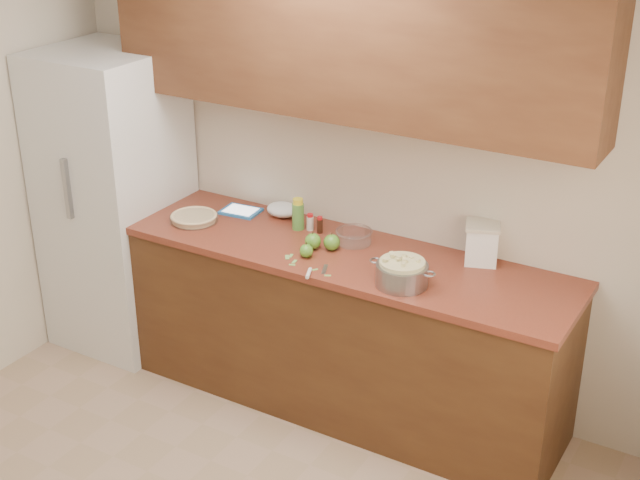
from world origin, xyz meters
The scene contains 23 objects.
room_shell centered at (0.00, 0.00, 1.30)m, with size 3.60×3.60×3.60m.
counter_run centered at (0.00, 1.48, 0.46)m, with size 2.64×0.68×0.92m.
upper_cabinets centered at (0.00, 1.63, 1.95)m, with size 2.60×0.34×0.70m, color brown.
fridge centered at (-1.44, 1.44, 0.90)m, with size 0.70×0.70×1.80m, color silver.
pie centered at (-0.82, 1.40, 0.94)m, with size 0.27×0.27×0.04m.
colander centered at (0.51, 1.29, 0.98)m, with size 0.34×0.25×0.13m.
flour_canister centered at (0.74, 1.72, 1.03)m, with size 0.22×0.22×0.21m.
tablet centered at (-0.67, 1.64, 0.93)m, with size 0.23×0.18×0.02m.
paring_knife centered at (0.08, 1.17, 0.93)m, with size 0.09×0.19×0.02m.
lemon_bottle centered at (-0.27, 1.60, 1.00)m, with size 0.07×0.07×0.18m.
cinnamon_shaker centered at (-0.20, 1.63, 0.96)m, with size 0.04×0.04×0.09m.
vanilla_bottle centered at (-0.14, 1.62, 0.96)m, with size 0.03×0.03×0.09m.
mixing_bowl centered at (0.08, 1.60, 0.96)m, with size 0.20×0.20×0.07m.
paper_towel centered at (-0.44, 1.71, 0.96)m, with size 0.19×0.15×0.08m, color white.
apple_left centered at (-0.07, 1.43, 0.96)m, with size 0.08×0.08×0.10m.
apple_center centered at (0.02, 1.46, 0.96)m, with size 0.09×0.09×0.10m.
apple_front centered at (-0.04, 1.32, 0.96)m, with size 0.07×0.07×0.08m.
peel_a centered at (-0.12, 1.29, 0.92)m, with size 0.04×0.02×0.00m, color #83BA5A.
peel_b centered at (0.07, 1.22, 0.92)m, with size 0.03×0.01×0.00m, color #83BA5A.
peel_c centered at (-0.13, 1.27, 0.92)m, with size 0.05×0.02×0.00m, color #83BA5A.
peel_d centered at (-0.06, 1.21, 0.92)m, with size 0.03×0.01×0.00m, color #83BA5A.
peel_e centered at (0.15, 1.20, 0.92)m, with size 0.03×0.01×0.00m, color #83BA5A.
peel_f centered at (-0.07, 1.24, 0.92)m, with size 0.04×0.02×0.00m, color #83BA5A.
Camera 1 is at (2.09, -2.17, 2.90)m, focal length 50.00 mm.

